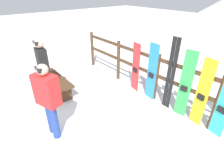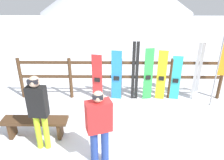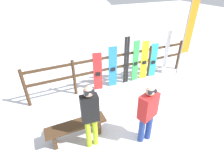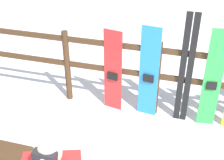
% 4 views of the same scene
% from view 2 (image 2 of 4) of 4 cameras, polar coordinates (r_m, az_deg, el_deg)
% --- Properties ---
extents(ground_plane, '(40.00, 40.00, 0.00)m').
position_cam_2_polar(ground_plane, '(4.91, 2.68, -17.02)').
color(ground_plane, white).
extents(fence, '(6.02, 0.10, 1.25)m').
position_cam_2_polar(fence, '(6.40, 2.22, 1.32)').
color(fence, '#4C331E').
rests_on(fence, ground).
extents(bench, '(1.45, 0.36, 0.46)m').
position_cam_2_polar(bench, '(5.26, -19.43, -10.71)').
color(bench, '#4C331E').
rests_on(bench, ground).
extents(person_red, '(0.51, 0.39, 1.55)m').
position_cam_2_polar(person_red, '(4.05, -3.43, -11.35)').
color(person_red, navy).
rests_on(person_red, ground).
extents(person_black, '(0.39, 0.23, 1.66)m').
position_cam_2_polar(person_black, '(4.55, -18.71, -6.88)').
color(person_black, '#B7D826').
rests_on(person_black, ground).
extents(snowboard_red, '(0.30, 0.10, 1.38)m').
position_cam_2_polar(snowboard_red, '(6.39, -3.90, 0.65)').
color(snowboard_red, red).
rests_on(snowboard_red, ground).
extents(snowboard_blue, '(0.30, 0.08, 1.50)m').
position_cam_2_polar(snowboard_blue, '(6.34, 1.18, 1.12)').
color(snowboard_blue, '#288CE0').
rests_on(snowboard_blue, ground).
extents(ski_pair_black, '(0.20, 0.02, 1.76)m').
position_cam_2_polar(ski_pair_black, '(6.32, 6.05, 2.22)').
color(ski_pair_black, black).
rests_on(ski_pair_black, ground).
extents(snowboard_green, '(0.26, 0.08, 1.57)m').
position_cam_2_polar(snowboard_green, '(6.40, 9.46, 1.35)').
color(snowboard_green, green).
rests_on(snowboard_green, ground).
extents(snowboard_yellow, '(0.27, 0.09, 1.51)m').
position_cam_2_polar(snowboard_yellow, '(6.48, 12.78, 1.07)').
color(snowboard_yellow, yellow).
rests_on(snowboard_yellow, ground).
extents(snowboard_cyan, '(0.29, 0.09, 1.35)m').
position_cam_2_polar(snowboard_cyan, '(6.62, 16.27, 0.39)').
color(snowboard_cyan, '#2DBFCC').
rests_on(snowboard_cyan, ground).
extents(ski_pair_white, '(0.20, 0.02, 1.74)m').
position_cam_2_polar(ski_pair_white, '(6.74, 21.44, 1.90)').
color(ski_pair_white, white).
rests_on(ski_pair_white, ground).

